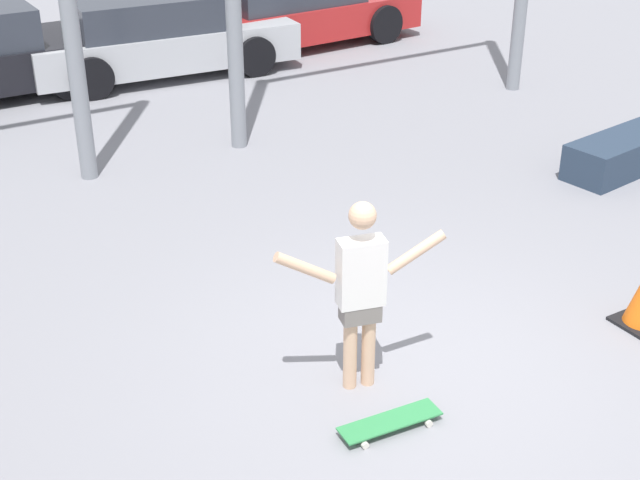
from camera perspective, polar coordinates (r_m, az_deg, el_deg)
name	(u,v)px	position (r m, az deg, el deg)	size (l,w,h in m)	color
ground_plane	(413,365)	(7.38, 5.95, -7.94)	(36.00, 36.00, 0.00)	gray
skateboarder	(361,287)	(6.65, 2.63, -3.00)	(1.30, 0.42, 1.58)	#DBAD89
skateboard	(390,422)	(6.68, 4.50, -11.52)	(0.81, 0.29, 0.08)	#338C4C
grind_box	(627,152)	(11.56, 19.05, 5.35)	(1.82, 0.61, 0.44)	#28384C
parked_car_silver	(156,36)	(14.89, -10.46, 12.72)	(4.38, 2.07, 1.29)	#B7BABF
parked_car_red	(291,10)	(16.48, -1.84, 14.51)	(4.59, 2.16, 1.26)	red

